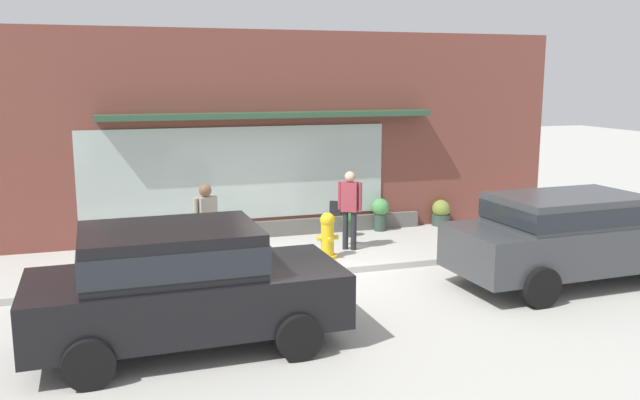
% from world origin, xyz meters
% --- Properties ---
extents(ground_plane, '(60.00, 60.00, 0.00)m').
position_xyz_m(ground_plane, '(0.00, 0.00, 0.00)').
color(ground_plane, '#B2AFA8').
extents(curb_strip, '(14.00, 0.24, 0.12)m').
position_xyz_m(curb_strip, '(0.00, -0.20, 0.06)').
color(curb_strip, '#B2B2AD').
rests_on(curb_strip, ground_plane).
extents(storefront, '(14.00, 0.81, 4.55)m').
position_xyz_m(storefront, '(-0.01, 3.18, 2.23)').
color(storefront, brown).
rests_on(storefront, ground_plane).
extents(fire_hydrant, '(0.44, 0.41, 0.92)m').
position_xyz_m(fire_hydrant, '(0.61, 0.86, 0.47)').
color(fire_hydrant, gold).
rests_on(fire_hydrant, ground_plane).
extents(pedestrian_with_handbag, '(0.58, 0.49, 1.65)m').
position_xyz_m(pedestrian_with_handbag, '(1.23, 1.35, 0.96)').
color(pedestrian_with_handbag, '#232328').
rests_on(pedestrian_with_handbag, ground_plane).
extents(pedestrian_passerby, '(0.46, 0.32, 1.70)m').
position_xyz_m(pedestrian_passerby, '(-1.86, 0.29, 1.00)').
color(pedestrian_passerby, brown).
rests_on(pedestrian_passerby, ground_plane).
extents(parked_car_black, '(4.11, 2.04, 1.64)m').
position_xyz_m(parked_car_black, '(-2.65, -2.81, 0.92)').
color(parked_car_black, black).
rests_on(parked_car_black, ground_plane).
extents(parked_car_dark_gray, '(4.59, 2.07, 1.57)m').
position_xyz_m(parked_car_dark_gray, '(4.13, -2.02, 0.90)').
color(parked_car_dark_gray, '#383A3D').
rests_on(parked_car_dark_gray, ground_plane).
extents(potted_plant_window_right, '(0.29, 0.29, 0.61)m').
position_xyz_m(potted_plant_window_right, '(-0.86, 2.40, 0.32)').
color(potted_plant_window_right, '#B7B2A3').
rests_on(potted_plant_window_right, ground_plane).
extents(potted_plant_trailing_edge, '(0.30, 0.30, 0.54)m').
position_xyz_m(potted_plant_trailing_edge, '(1.63, 2.45, 0.30)').
color(potted_plant_trailing_edge, '#33473D').
rests_on(potted_plant_trailing_edge, ground_plane).
extents(potted_plant_by_entrance, '(0.43, 0.43, 0.62)m').
position_xyz_m(potted_plant_by_entrance, '(4.16, 2.84, 0.31)').
color(potted_plant_by_entrance, '#33473D').
rests_on(potted_plant_by_entrance, ground_plane).
extents(potted_plant_window_left, '(0.41, 0.41, 0.76)m').
position_xyz_m(potted_plant_window_left, '(2.54, 2.76, 0.45)').
color(potted_plant_window_left, '#33473D').
rests_on(potted_plant_window_left, ground_plane).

